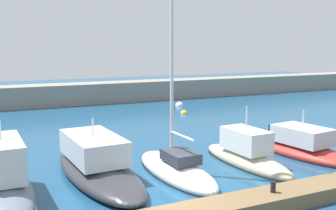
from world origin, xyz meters
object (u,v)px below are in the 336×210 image
at_px(motorboat_slate_second, 4,183).
at_px(motorboat_sand_fifth, 246,155).
at_px(motorboat_red_sixth, 299,146).
at_px(mooring_buoy_white, 179,106).
at_px(motorboat_charcoal_third, 96,164).
at_px(sailboat_white_fourth, 176,168).
at_px(dock_bollard, 273,187).
at_px(mooring_buoy_yellow, 184,114).

distance_m(motorboat_slate_second, motorboat_sand_fifth, 11.64).
height_order(motorboat_red_sixth, mooring_buoy_white, motorboat_red_sixth).
bearing_deg(motorboat_charcoal_third, sailboat_white_fourth, -116.33).
xyz_separation_m(motorboat_sand_fifth, motorboat_red_sixth, (3.99, 0.37, -0.07)).
relative_size(motorboat_charcoal_third, dock_bollard, 20.81).
height_order(motorboat_slate_second, sailboat_white_fourth, sailboat_white_fourth).
bearing_deg(sailboat_white_fourth, dock_bollard, -163.03).
height_order(motorboat_red_sixth, mooring_buoy_yellow, motorboat_red_sixth).
relative_size(mooring_buoy_yellow, dock_bollard, 1.47).
relative_size(mooring_buoy_yellow, mooring_buoy_white, 0.78).
xyz_separation_m(mooring_buoy_yellow, mooring_buoy_white, (1.72, 4.29, 0.00)).
height_order(mooring_buoy_yellow, dock_bollard, dock_bollard).
xyz_separation_m(sailboat_white_fourth, dock_bollard, (1.69, -4.90, 0.44)).
bearing_deg(dock_bollard, sailboat_white_fourth, 109.07).
height_order(motorboat_sand_fifth, mooring_buoy_yellow, motorboat_sand_fifth).
height_order(motorboat_charcoal_third, dock_bollard, motorboat_charcoal_third).
bearing_deg(motorboat_sand_fifth, motorboat_slate_second, 85.44).
relative_size(motorboat_red_sixth, mooring_buoy_white, 9.15).
xyz_separation_m(motorboat_slate_second, motorboat_red_sixth, (15.62, -0.04, -0.24)).
bearing_deg(motorboat_red_sixth, motorboat_slate_second, 83.12).
bearing_deg(motorboat_charcoal_third, mooring_buoy_yellow, -44.23).
relative_size(motorboat_red_sixth, mooring_buoy_yellow, 11.80).
bearing_deg(motorboat_charcoal_third, motorboat_slate_second, 101.12).
xyz_separation_m(motorboat_red_sixth, dock_bollard, (-6.37, -5.29, 0.38)).
height_order(sailboat_white_fourth, mooring_buoy_white, sailboat_white_fourth).
bearing_deg(sailboat_white_fourth, mooring_buoy_white, -29.56).
distance_m(motorboat_red_sixth, mooring_buoy_white, 19.10).
height_order(motorboat_slate_second, dock_bollard, motorboat_slate_second).
bearing_deg(sailboat_white_fourth, mooring_buoy_yellow, -31.06).
bearing_deg(mooring_buoy_white, dock_bollard, -109.04).
distance_m(mooring_buoy_white, dock_bollard, 25.70).
bearing_deg(motorboat_charcoal_third, motorboat_red_sixth, -98.62).
relative_size(sailboat_white_fourth, motorboat_sand_fifth, 2.13).
distance_m(motorboat_red_sixth, dock_bollard, 8.29).
height_order(motorboat_sand_fifth, motorboat_red_sixth, motorboat_sand_fifth).
bearing_deg(mooring_buoy_yellow, mooring_buoy_white, 68.17).
xyz_separation_m(motorboat_charcoal_third, sailboat_white_fourth, (3.47, -1.48, -0.25)).
height_order(motorboat_charcoal_third, sailboat_white_fourth, sailboat_white_fourth).
distance_m(motorboat_slate_second, motorboat_red_sixth, 15.62).
distance_m(motorboat_charcoal_third, sailboat_white_fourth, 3.78).
distance_m(sailboat_white_fourth, mooring_buoy_yellow, 17.26).
distance_m(sailboat_white_fourth, mooring_buoy_white, 21.85).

